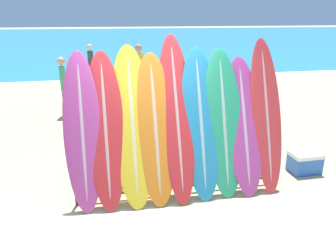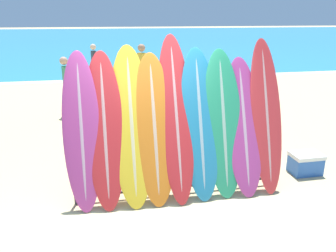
{
  "view_description": "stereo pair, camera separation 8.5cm",
  "coord_description": "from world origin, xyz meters",
  "px_view_note": "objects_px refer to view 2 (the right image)",
  "views": [
    {
      "loc": [
        -0.68,
        -3.87,
        2.56
      ],
      "look_at": [
        0.39,
        1.17,
        0.82
      ],
      "focal_mm": 35.0,
      "sensor_mm": 36.0,
      "label": 1
    },
    {
      "loc": [
        -0.6,
        -3.88,
        2.56
      ],
      "look_at": [
        0.39,
        1.17,
        0.82
      ],
      "focal_mm": 35.0,
      "sensor_mm": 36.0,
      "label": 2
    }
  ],
  "objects_px": {
    "surfboard_slot_4": "(176,118)",
    "surfboard_slot_7": "(244,127)",
    "surfboard_slot_0": "(82,132)",
    "cooler_box": "(305,163)",
    "surfboard_slot_6": "(223,123)",
    "person_mid_beach": "(66,84)",
    "surfboard_slot_1": "(105,131)",
    "surfboard_slot_3": "(154,129)",
    "surfboard_slot_2": "(132,126)",
    "person_far_left": "(142,70)",
    "person_far_right": "(94,64)",
    "person_near_water": "(100,84)",
    "surfboard_rack": "(178,167)",
    "surfboard_slot_8": "(266,116)",
    "surfboard_slot_5": "(200,124)"
  },
  "relations": [
    {
      "from": "person_mid_beach",
      "to": "person_far_right",
      "type": "distance_m",
      "value": 3.67
    },
    {
      "from": "surfboard_slot_7",
      "to": "person_mid_beach",
      "type": "distance_m",
      "value": 5.48
    },
    {
      "from": "surfboard_slot_2",
      "to": "person_far_left",
      "type": "distance_m",
      "value": 5.97
    },
    {
      "from": "person_near_water",
      "to": "person_mid_beach",
      "type": "xyz_separation_m",
      "value": [
        -0.89,
        0.23,
        -0.02
      ]
    },
    {
      "from": "surfboard_slot_2",
      "to": "person_far_right",
      "type": "height_order",
      "value": "surfboard_slot_2"
    },
    {
      "from": "surfboard_slot_0",
      "to": "surfboard_slot_8",
      "type": "xyz_separation_m",
      "value": [
        2.7,
        0.03,
        0.06
      ]
    },
    {
      "from": "surfboard_slot_8",
      "to": "person_mid_beach",
      "type": "height_order",
      "value": "surfboard_slot_8"
    },
    {
      "from": "person_near_water",
      "to": "person_mid_beach",
      "type": "bearing_deg",
      "value": -127.52
    },
    {
      "from": "surfboard_slot_0",
      "to": "person_mid_beach",
      "type": "height_order",
      "value": "surfboard_slot_0"
    },
    {
      "from": "surfboard_slot_2",
      "to": "surfboard_slot_4",
      "type": "bearing_deg",
      "value": 1.91
    },
    {
      "from": "surfboard_slot_3",
      "to": "person_far_left",
      "type": "xyz_separation_m",
      "value": [
        0.52,
        5.93,
        -0.09
      ]
    },
    {
      "from": "person_mid_beach",
      "to": "surfboard_slot_3",
      "type": "bearing_deg",
      "value": 13.82
    },
    {
      "from": "surfboard_slot_1",
      "to": "surfboard_slot_2",
      "type": "height_order",
      "value": "surfboard_slot_2"
    },
    {
      "from": "surfboard_slot_7",
      "to": "person_near_water",
      "type": "xyz_separation_m",
      "value": [
        -2.11,
        4.35,
        -0.12
      ]
    },
    {
      "from": "surfboard_slot_6",
      "to": "cooler_box",
      "type": "distance_m",
      "value": 1.83
    },
    {
      "from": "surfboard_slot_1",
      "to": "person_far_right",
      "type": "xyz_separation_m",
      "value": [
        -0.3,
        8.17,
        -0.19
      ]
    },
    {
      "from": "surfboard_slot_1",
      "to": "surfboard_slot_7",
      "type": "relative_size",
      "value": 1.06
    },
    {
      "from": "surfboard_slot_2",
      "to": "surfboard_slot_7",
      "type": "relative_size",
      "value": 1.1
    },
    {
      "from": "surfboard_slot_1",
      "to": "surfboard_slot_7",
      "type": "bearing_deg",
      "value": -0.55
    },
    {
      "from": "surfboard_slot_8",
      "to": "person_near_water",
      "type": "xyz_separation_m",
      "value": [
        -2.47,
        4.32,
        -0.25
      ]
    },
    {
      "from": "surfboard_slot_4",
      "to": "surfboard_slot_7",
      "type": "xyz_separation_m",
      "value": [
        1.02,
        -0.07,
        -0.17
      ]
    },
    {
      "from": "surfboard_slot_3",
      "to": "surfboard_slot_4",
      "type": "height_order",
      "value": "surfboard_slot_4"
    },
    {
      "from": "cooler_box",
      "to": "surfboard_slot_6",
      "type": "bearing_deg",
      "value": -172.75
    },
    {
      "from": "surfboard_slot_4",
      "to": "surfboard_slot_5",
      "type": "xyz_separation_m",
      "value": [
        0.35,
        -0.04,
        -0.09
      ]
    },
    {
      "from": "surfboard_slot_1",
      "to": "surfboard_slot_6",
      "type": "height_order",
      "value": "surfboard_slot_1"
    },
    {
      "from": "surfboard_slot_1",
      "to": "surfboard_slot_7",
      "type": "height_order",
      "value": "surfboard_slot_1"
    },
    {
      "from": "cooler_box",
      "to": "surfboard_slot_2",
      "type": "bearing_deg",
      "value": -176.65
    },
    {
      "from": "cooler_box",
      "to": "surfboard_slot_4",
      "type": "bearing_deg",
      "value": -176.25
    },
    {
      "from": "surfboard_rack",
      "to": "surfboard_slot_6",
      "type": "bearing_deg",
      "value": 5.14
    },
    {
      "from": "surfboard_slot_7",
      "to": "cooler_box",
      "type": "height_order",
      "value": "surfboard_slot_7"
    },
    {
      "from": "surfboard_slot_5",
      "to": "person_mid_beach",
      "type": "bearing_deg",
      "value": 117.06
    },
    {
      "from": "surfboard_slot_1",
      "to": "surfboard_slot_4",
      "type": "relative_size",
      "value": 0.91
    },
    {
      "from": "surfboard_slot_7",
      "to": "surfboard_slot_2",
      "type": "bearing_deg",
      "value": 178.49
    },
    {
      "from": "surfboard_slot_1",
      "to": "surfboard_slot_4",
      "type": "height_order",
      "value": "surfboard_slot_4"
    },
    {
      "from": "surfboard_rack",
      "to": "surfboard_slot_1",
      "type": "height_order",
      "value": "surfboard_slot_1"
    },
    {
      "from": "surfboard_slot_4",
      "to": "surfboard_slot_6",
      "type": "bearing_deg",
      "value": -4.32
    },
    {
      "from": "surfboard_slot_0",
      "to": "surfboard_slot_4",
      "type": "distance_m",
      "value": 1.33
    },
    {
      "from": "surfboard_slot_6",
      "to": "surfboard_slot_0",
      "type": "bearing_deg",
      "value": -179.89
    },
    {
      "from": "surfboard_rack",
      "to": "surfboard_slot_0",
      "type": "bearing_deg",
      "value": 177.54
    },
    {
      "from": "surfboard_slot_4",
      "to": "surfboard_slot_0",
      "type": "bearing_deg",
      "value": -177.55
    },
    {
      "from": "surfboard_rack",
      "to": "surfboard_slot_0",
      "type": "height_order",
      "value": "surfboard_slot_0"
    },
    {
      "from": "surfboard_slot_1",
      "to": "cooler_box",
      "type": "distance_m",
      "value": 3.43
    },
    {
      "from": "surfboard_slot_1",
      "to": "surfboard_slot_3",
      "type": "relative_size",
      "value": 1.02
    },
    {
      "from": "surfboard_rack",
      "to": "surfboard_slot_4",
      "type": "relative_size",
      "value": 1.3
    },
    {
      "from": "surfboard_slot_5",
      "to": "surfboard_slot_8",
      "type": "distance_m",
      "value": 1.04
    },
    {
      "from": "surfboard_slot_5",
      "to": "person_near_water",
      "type": "bearing_deg",
      "value": 108.35
    },
    {
      "from": "surfboard_slot_1",
      "to": "surfboard_slot_4",
      "type": "bearing_deg",
      "value": 2.57
    },
    {
      "from": "surfboard_slot_0",
      "to": "surfboard_slot_7",
      "type": "distance_m",
      "value": 2.34
    },
    {
      "from": "surfboard_slot_1",
      "to": "surfboard_slot_7",
      "type": "xyz_separation_m",
      "value": [
        2.03,
        -0.02,
        -0.06
      ]
    },
    {
      "from": "surfboard_slot_1",
      "to": "person_mid_beach",
      "type": "xyz_separation_m",
      "value": [
        -0.97,
        4.56,
        -0.21
      ]
    }
  ]
}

